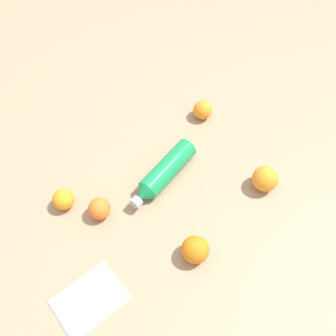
% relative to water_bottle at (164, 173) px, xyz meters
% --- Properties ---
extents(ground_plane, '(2.40, 2.40, 0.00)m').
position_rel_water_bottle_xyz_m(ground_plane, '(-0.06, 0.00, -0.03)').
color(ground_plane, '#9E7F60').
extents(water_bottle, '(0.26, 0.12, 0.06)m').
position_rel_water_bottle_xyz_m(water_bottle, '(0.00, 0.00, 0.00)').
color(water_bottle, '#198C4C').
rests_on(water_bottle, ground_plane).
extents(orange_0, '(0.06, 0.06, 0.06)m').
position_rel_water_bottle_xyz_m(orange_0, '(0.28, -0.10, -0.00)').
color(orange_0, orange).
rests_on(orange_0, ground_plane).
extents(orange_1, '(0.08, 0.08, 0.08)m').
position_rel_water_bottle_xyz_m(orange_1, '(-0.22, 0.20, 0.01)').
color(orange_1, orange).
rests_on(orange_1, ground_plane).
extents(orange_2, '(0.06, 0.06, 0.06)m').
position_rel_water_bottle_xyz_m(orange_2, '(-0.25, -0.12, -0.00)').
color(orange_2, orange).
rests_on(orange_2, ground_plane).
extents(orange_3, '(0.06, 0.06, 0.06)m').
position_rel_water_bottle_xyz_m(orange_3, '(0.21, -0.01, -0.00)').
color(orange_3, orange).
rests_on(orange_3, ground_plane).
extents(orange_4, '(0.07, 0.07, 0.07)m').
position_rel_water_bottle_xyz_m(orange_4, '(0.08, 0.24, 0.00)').
color(orange_4, orange).
rests_on(orange_4, ground_plane).
extents(folded_napkin, '(0.17, 0.13, 0.01)m').
position_rel_water_bottle_xyz_m(folded_napkin, '(0.36, 0.18, -0.03)').
color(folded_napkin, '#99BFD8').
rests_on(folded_napkin, ground_plane).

